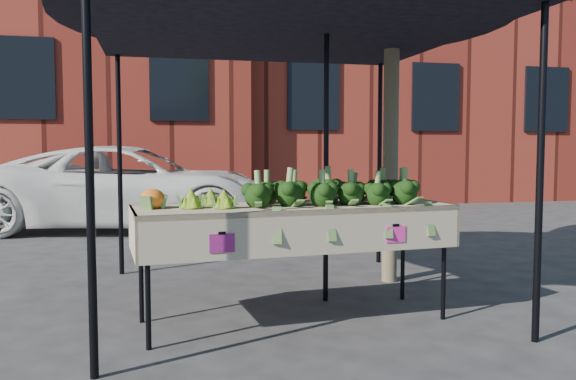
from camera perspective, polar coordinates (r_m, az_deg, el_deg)
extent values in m
plane|color=#29292B|center=(4.67, 0.24, -12.47)|extent=(90.00, 90.00, 0.00)
cube|color=#BDAC95|center=(4.52, 0.57, -7.15)|extent=(2.46, 1.01, 0.90)
cube|color=#F22D8C|center=(3.98, -7.10, -5.06)|extent=(0.17, 0.01, 0.12)
cube|color=#EB2C99|center=(4.30, 10.38, -4.41)|extent=(0.17, 0.01, 0.12)
ellipsoid|color=black|center=(4.55, 4.48, 0.23)|extent=(1.46, 0.56, 0.25)
ellipsoid|color=#95A521|center=(4.32, -7.98, -0.38)|extent=(0.42, 0.46, 0.19)
ellipsoid|color=orange|center=(4.28, -13.09, -0.63)|extent=(0.19, 0.19, 0.17)
imported|color=white|center=(10.03, -15.12, 10.47)|extent=(1.83, 2.52, 4.95)
cube|color=maroon|center=(18.90, 12.75, 12.84)|extent=(12.00, 8.00, 8.50)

